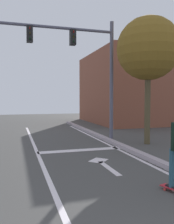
{
  "coord_description": "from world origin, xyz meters",
  "views": [
    {
      "loc": [
        -0.85,
        -0.15,
        1.89
      ],
      "look_at": [
        1.43,
        7.38,
        1.46
      ],
      "focal_mm": 38.43,
      "sensor_mm": 36.0,
      "label": 1
    }
  ],
  "objects": [
    {
      "name": "lane_arrow_head",
      "position": [
        1.6,
        6.7,
        0.0
      ],
      "size": [
        0.71,
        0.71,
        0.01
      ],
      "primitive_type": "cube",
      "rotation": [
        0.0,
        0.0,
        0.79
      ],
      "color": "silver",
      "rests_on": "ground"
    },
    {
      "name": "lane_line_curbside",
      "position": [
        2.84,
        6.0,
        0.0
      ],
      "size": [
        0.12,
        20.0,
        0.01
      ],
      "primitive_type": "cube",
      "color": "silver",
      "rests_on": "ground"
    },
    {
      "name": "lane_line_center",
      "position": [
        -0.11,
        6.0,
        0.0
      ],
      "size": [
        0.12,
        20.0,
        0.01
      ],
      "primitive_type": "cube",
      "color": "silver",
      "rests_on": "ground"
    },
    {
      "name": "building_block",
      "position": [
        11.0,
        17.54,
        2.74
      ],
      "size": [
        12.02,
        8.09,
        5.48
      ],
      "primitive_type": "cube",
      "color": "brown",
      "rests_on": "ground"
    },
    {
      "name": "lane_arrow_stem",
      "position": [
        1.6,
        5.85,
        0.0
      ],
      "size": [
        0.16,
        1.4,
        0.01
      ],
      "primitive_type": "cube",
      "color": "silver",
      "rests_on": "ground"
    },
    {
      "name": "curb_strip",
      "position": [
        3.09,
        6.0,
        0.07
      ],
      "size": [
        0.24,
        24.0,
        0.14
      ],
      "primitive_type": "cube",
      "color": "#A4969C",
      "rests_on": "ground"
    },
    {
      "name": "roadside_tree",
      "position": [
        4.47,
        8.68,
        3.94
      ],
      "size": [
        2.61,
        2.61,
        5.27
      ],
      "color": "brown",
      "rests_on": "ground"
    },
    {
      "name": "traffic_signal_mast",
      "position": [
        1.85,
        9.78,
        3.73
      ],
      "size": [
        5.37,
        0.34,
        5.28
      ],
      "color": "#525163",
      "rests_on": "ground"
    },
    {
      "name": "stop_bar",
      "position": [
        1.44,
        8.28,
        0.0
      ],
      "size": [
        3.11,
        0.4,
        0.01
      ],
      "primitive_type": "cube",
      "color": "silver",
      "rests_on": "ground"
    }
  ]
}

